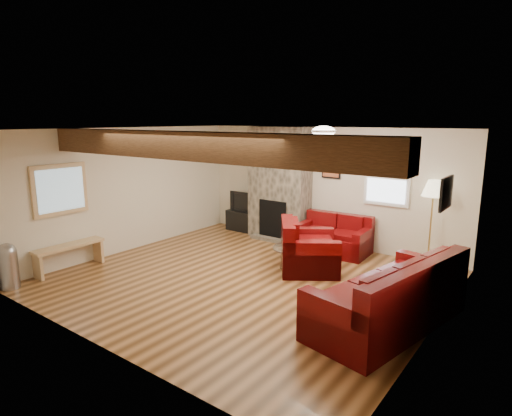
{
  "coord_description": "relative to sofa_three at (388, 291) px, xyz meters",
  "views": [
    {
      "loc": [
        4.21,
        -5.38,
        2.67
      ],
      "look_at": [
        -0.09,
        0.4,
        1.16
      ],
      "focal_mm": 30.0,
      "sensor_mm": 36.0,
      "label": 1
    }
  ],
  "objects": [
    {
      "name": "tv_cabinet",
      "position": [
        -4.45,
        2.7,
        -0.22
      ],
      "size": [
        0.98,
        0.39,
        0.49
      ],
      "primitive_type": "cube",
      "color": "black",
      "rests_on": "floor"
    },
    {
      "name": "ceiling_dome",
      "position": [
        -1.58,
        1.07,
        1.97
      ],
      "size": [
        0.4,
        0.4,
        0.18
      ],
      "primitive_type": null,
      "color": "white",
      "rests_on": "room"
    },
    {
      "name": "floor_lamp",
      "position": [
        -0.21,
        2.71,
        0.9
      ],
      "size": [
        0.41,
        0.41,
        1.6
      ],
      "color": "tan",
      "rests_on": "floor"
    },
    {
      "name": "artwork_right",
      "position": [
        0.48,
        0.47,
        1.28
      ],
      "size": [
        0.06,
        0.55,
        0.42
      ],
      "primitive_type": null,
      "color": "black",
      "rests_on": "room"
    },
    {
      "name": "oak_beam",
      "position": [
        -2.48,
        -1.08,
        1.84
      ],
      "size": [
        6.0,
        0.36,
        0.38
      ],
      "primitive_type": "cube",
      "color": "black",
      "rests_on": "room"
    },
    {
      "name": "chimney_breast",
      "position": [
        -3.48,
        2.66,
        0.75
      ],
      "size": [
        1.4,
        0.67,
        2.5
      ],
      "color": "#3D382F",
      "rests_on": "floor"
    },
    {
      "name": "pedal_bin",
      "position": [
        -5.3,
        -2.38,
        -0.09
      ],
      "size": [
        0.39,
        0.39,
        0.74
      ],
      "primitive_type": null,
      "rotation": [
        0.0,
        0.0,
        0.41
      ],
      "color": "#9A9A9F",
      "rests_on": "floor"
    },
    {
      "name": "armchair_red",
      "position": [
        -1.88,
        1.23,
        -0.01
      ],
      "size": [
        1.44,
        1.47,
        0.9
      ],
      "primitive_type": null,
      "rotation": [
        0.0,
        0.0,
        2.18
      ],
      "color": "#4C0509",
      "rests_on": "floor"
    },
    {
      "name": "television",
      "position": [
        -4.45,
        2.7,
        0.26
      ],
      "size": [
        0.82,
        0.11,
        0.47
      ],
      "primitive_type": "imported",
      "color": "black",
      "rests_on": "tv_cabinet"
    },
    {
      "name": "loveseat",
      "position": [
        -2.0,
        2.4,
        -0.08
      ],
      "size": [
        1.48,
        0.9,
        0.76
      ],
      "primitive_type": null,
      "rotation": [
        0.0,
        0.0,
        0.05
      ],
      "color": "#4C0509",
      "rests_on": "floor"
    },
    {
      "name": "coffee_table",
      "position": [
        -2.12,
        1.14,
        -0.27
      ],
      "size": [
        0.8,
        0.8,
        0.42
      ],
      "color": "#452916",
      "rests_on": "floor"
    },
    {
      "name": "hatch_window",
      "position": [
        -5.44,
        -1.33,
        0.98
      ],
      "size": [
        0.08,
        1.0,
        0.9
      ],
      "primitive_type": null,
      "color": "tan",
      "rests_on": "room"
    },
    {
      "name": "artwork_back",
      "position": [
        -2.33,
        2.88,
        1.23
      ],
      "size": [
        0.42,
        0.06,
        0.52
      ],
      "primitive_type": null,
      "color": "black",
      "rests_on": "room"
    },
    {
      "name": "pine_bench",
      "position": [
        -5.31,
        -1.34,
        -0.23
      ],
      "size": [
        0.29,
        1.26,
        0.47
      ],
      "primitive_type": null,
      "color": "tan",
      "rests_on": "floor"
    },
    {
      "name": "coal_bucket",
      "position": [
        -2.88,
        2.18,
        -0.3
      ],
      "size": [
        0.36,
        0.36,
        0.34
      ],
      "primitive_type": null,
      "color": "gray",
      "rests_on": "floor"
    },
    {
      "name": "sofa_three",
      "position": [
        0.0,
        0.0,
        0.0
      ],
      "size": [
        1.48,
        2.56,
        0.93
      ],
      "primitive_type": null,
      "rotation": [
        0.0,
        0.0,
        -1.78
      ],
      "color": "#4C0509",
      "rests_on": "floor"
    },
    {
      "name": "room",
      "position": [
        -2.48,
        0.17,
        0.78
      ],
      "size": [
        8.0,
        8.0,
        8.0
      ],
      "color": "#543216",
      "rests_on": "ground"
    },
    {
      "name": "back_window",
      "position": [
        -1.13,
        2.88,
        1.08
      ],
      "size": [
        0.9,
        0.08,
        1.1
      ],
      "primitive_type": null,
      "color": "white",
      "rests_on": "room"
    }
  ]
}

